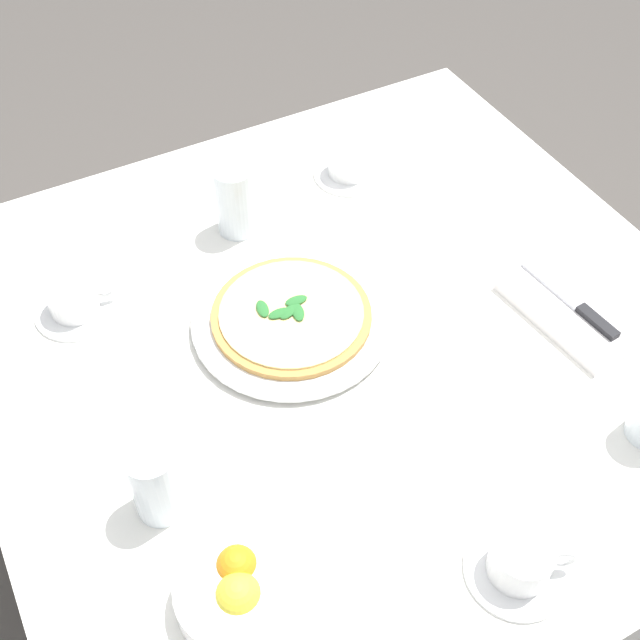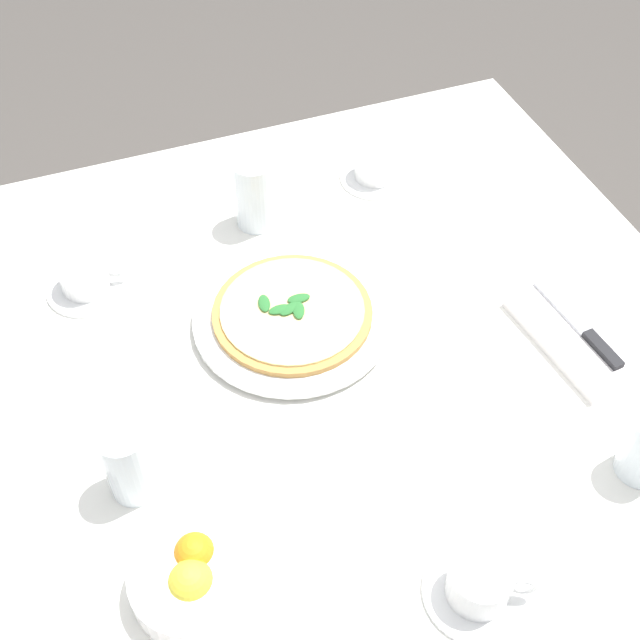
# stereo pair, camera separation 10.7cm
# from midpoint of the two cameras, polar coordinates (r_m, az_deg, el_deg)

# --- Properties ---
(ground_plane) EXTENTS (8.00, 8.00, 0.00)m
(ground_plane) POSITION_cam_midpoint_polar(r_m,az_deg,el_deg) (1.86, -0.30, -15.68)
(ground_plane) COLOR #4C4742
(dining_table) EXTENTS (1.12, 1.12, 0.72)m
(dining_table) POSITION_cam_midpoint_polar(r_m,az_deg,el_deg) (1.35, -0.40, -4.52)
(dining_table) COLOR white
(dining_table) RESTS_ON ground_plane
(pizza_plate) EXTENTS (0.31, 0.31, 0.02)m
(pizza_plate) POSITION_cam_midpoint_polar(r_m,az_deg,el_deg) (1.25, -4.45, -0.15)
(pizza_plate) COLOR white
(pizza_plate) RESTS_ON dining_table
(pizza) EXTENTS (0.25, 0.25, 0.02)m
(pizza) POSITION_cam_midpoint_polar(r_m,az_deg,el_deg) (1.24, -4.50, 0.28)
(pizza) COLOR #C68E47
(pizza) RESTS_ON pizza_plate
(coffee_cup_far_left) EXTENTS (0.13, 0.13, 0.06)m
(coffee_cup_far_left) POSITION_cam_midpoint_polar(r_m,az_deg,el_deg) (1.51, 0.01, 10.89)
(coffee_cup_far_left) COLOR white
(coffee_cup_far_left) RESTS_ON dining_table
(coffee_cup_near_left) EXTENTS (0.13, 0.13, 0.06)m
(coffee_cup_near_left) POSITION_cam_midpoint_polar(r_m,az_deg,el_deg) (1.33, -19.14, 1.19)
(coffee_cup_near_left) COLOR white
(coffee_cup_near_left) RESTS_ON dining_table
(coffee_cup_center_back) EXTENTS (0.13, 0.13, 0.06)m
(coffee_cup_center_back) POSITION_cam_midpoint_polar(r_m,az_deg,el_deg) (1.03, 10.95, -16.53)
(coffee_cup_center_back) COLOR white
(coffee_cup_center_back) RESTS_ON dining_table
(water_glass_back_corner) EXTENTS (0.07, 0.07, 0.13)m
(water_glass_back_corner) POSITION_cam_midpoint_polar(r_m,az_deg,el_deg) (1.39, -8.16, 8.09)
(water_glass_back_corner) COLOR white
(water_glass_back_corner) RESTS_ON dining_table
(water_glass_right_edge) EXTENTS (0.06, 0.06, 0.12)m
(water_glass_right_edge) POSITION_cam_midpoint_polar(r_m,az_deg,el_deg) (1.06, -14.35, -11.26)
(water_glass_right_edge) COLOR white
(water_glass_right_edge) RESTS_ON dining_table
(napkin_folded) EXTENTS (0.23, 0.15, 0.02)m
(napkin_folded) POSITION_cam_midpoint_polar(r_m,az_deg,el_deg) (1.31, 15.15, 0.63)
(napkin_folded) COLOR white
(napkin_folded) RESTS_ON dining_table
(dinner_knife) EXTENTS (0.20, 0.04, 0.01)m
(dinner_knife) POSITION_cam_midpoint_polar(r_m,az_deg,el_deg) (1.30, 15.18, 1.12)
(dinner_knife) COLOR silver
(dinner_knife) RESTS_ON napkin_folded
(citrus_bowl) EXTENTS (0.15, 0.15, 0.06)m
(citrus_bowl) POSITION_cam_midpoint_polar(r_m,az_deg,el_deg) (1.01, -8.94, -18.50)
(citrus_bowl) COLOR white
(citrus_bowl) RESTS_ON dining_table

